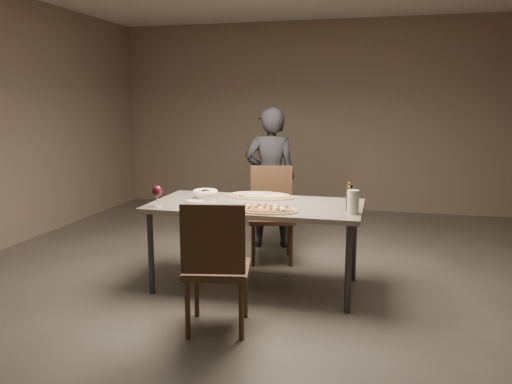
% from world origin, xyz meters
% --- Properties ---
extents(room, '(7.00, 7.00, 7.00)m').
position_xyz_m(room, '(0.00, 0.00, 1.40)').
color(room, '#5B554E').
rests_on(room, ground).
extents(dining_table, '(1.80, 0.90, 0.75)m').
position_xyz_m(dining_table, '(0.00, 0.00, 0.69)').
color(dining_table, gray).
rests_on(dining_table, ground).
extents(zucchini_pizza, '(0.54, 0.30, 0.05)m').
position_xyz_m(zucchini_pizza, '(0.14, -0.28, 0.77)').
color(zucchini_pizza, tan).
rests_on(zucchini_pizza, dining_table).
extents(ham_pizza, '(0.61, 0.34, 0.04)m').
position_xyz_m(ham_pizza, '(-0.03, 0.28, 0.77)').
color(ham_pizza, tan).
rests_on(ham_pizza, dining_table).
extents(bread_basket, '(0.23, 0.23, 0.08)m').
position_xyz_m(bread_basket, '(-0.50, 0.10, 0.80)').
color(bread_basket, beige).
rests_on(bread_basket, dining_table).
extents(oil_dish, '(0.13, 0.13, 0.02)m').
position_xyz_m(oil_dish, '(0.03, 0.30, 0.76)').
color(oil_dish, white).
rests_on(oil_dish, dining_table).
extents(pepper_mill_left, '(0.05, 0.05, 0.21)m').
position_xyz_m(pepper_mill_left, '(0.80, -0.16, 0.85)').
color(pepper_mill_left, black).
rests_on(pepper_mill_left, dining_table).
extents(pepper_mill_right, '(0.05, 0.05, 0.21)m').
position_xyz_m(pepper_mill_right, '(0.78, 0.01, 0.85)').
color(pepper_mill_right, black).
rests_on(pepper_mill_right, dining_table).
extents(carafe, '(0.09, 0.09, 0.19)m').
position_xyz_m(carafe, '(0.83, -0.21, 0.84)').
color(carafe, silver).
rests_on(carafe, dining_table).
extents(wine_glass, '(0.08, 0.08, 0.18)m').
position_xyz_m(wine_glass, '(-0.76, -0.33, 0.87)').
color(wine_glass, silver).
rests_on(wine_glass, dining_table).
extents(side_plate, '(0.16, 0.16, 0.01)m').
position_xyz_m(side_plate, '(-0.54, -0.04, 0.76)').
color(side_plate, white).
rests_on(side_plate, dining_table).
extents(chair_near, '(0.53, 0.53, 0.95)m').
position_xyz_m(chair_near, '(-0.05, -0.95, 0.53)').
color(chair_near, '#412B1B').
rests_on(chair_near, ground).
extents(chair_far, '(0.55, 0.55, 0.96)m').
position_xyz_m(chair_far, '(-0.05, 0.84, 0.54)').
color(chair_far, '#412B1B').
rests_on(chair_far, ground).
extents(diner, '(0.65, 0.53, 1.56)m').
position_xyz_m(diner, '(-0.16, 1.28, 0.78)').
color(diner, black).
rests_on(diner, ground).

